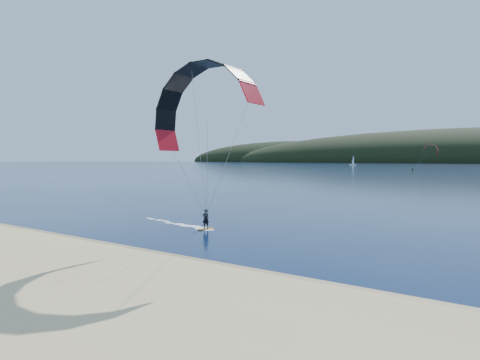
% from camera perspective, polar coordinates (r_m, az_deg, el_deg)
% --- Properties ---
extents(ground, '(1800.00, 1800.00, 0.00)m').
position_cam_1_polar(ground, '(26.24, -21.62, -11.63)').
color(ground, '#061333').
rests_on(ground, ground).
extents(wet_sand, '(220.00, 2.50, 0.10)m').
position_cam_1_polar(wet_sand, '(28.92, -14.13, -10.05)').
color(wet_sand, '#89764F').
rests_on(wet_sand, ground).
extents(kitesurfer_near, '(20.52, 9.11, 12.93)m').
position_cam_1_polar(kitesurfer_near, '(29.77, -4.70, 7.52)').
color(kitesurfer_near, '#C48817').
rests_on(kitesurfer_near, ground).
extents(kitesurfer_far, '(12.93, 5.56, 13.65)m').
position_cam_1_polar(kitesurfer_far, '(215.95, 25.17, 3.65)').
color(kitesurfer_far, '#C48817').
rests_on(kitesurfer_far, ground).
extents(sailboat, '(7.23, 4.50, 10.06)m').
position_cam_1_polar(sailboat, '(429.19, 15.58, 2.12)').
color(sailboat, white).
rests_on(sailboat, ground).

